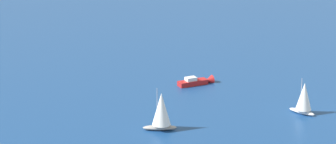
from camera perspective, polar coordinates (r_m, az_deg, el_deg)
sailboat_far_stbd at (r=153.83m, az=-0.59°, el=-3.41°), size 8.24×4.97×10.32m
motorboat_trailing at (r=188.00m, az=2.57°, el=-0.83°), size 10.51×8.17×3.12m
sailboat_ahead at (r=167.53m, az=11.72°, el=-2.22°), size 6.97×5.84×9.22m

